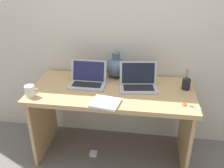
{
  "coord_description": "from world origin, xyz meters",
  "views": [
    {
      "loc": [
        0.28,
        -1.96,
        1.78
      ],
      "look_at": [
        0.0,
        0.0,
        0.79
      ],
      "focal_mm": 40.13,
      "sensor_mm": 36.0,
      "label": 1
    }
  ],
  "objects_px": {
    "coffee_mug": "(30,91)",
    "scissors": "(188,106)",
    "laptop_left": "(88,78)",
    "power_brick": "(93,154)",
    "notebook_stack": "(105,103)",
    "green_vase": "(116,67)",
    "pen_cup": "(186,84)",
    "laptop_right": "(138,81)"
  },
  "relations": [
    {
      "from": "green_vase",
      "to": "coffee_mug",
      "type": "height_order",
      "value": "green_vase"
    },
    {
      "from": "notebook_stack",
      "to": "scissors",
      "type": "distance_m",
      "value": 0.66
    },
    {
      "from": "coffee_mug",
      "to": "laptop_right",
      "type": "bearing_deg",
      "value": 18.62
    },
    {
      "from": "coffee_mug",
      "to": "scissors",
      "type": "distance_m",
      "value": 1.3
    },
    {
      "from": "coffee_mug",
      "to": "pen_cup",
      "type": "xyz_separation_m",
      "value": [
        1.31,
        0.32,
        0.0
      ]
    },
    {
      "from": "green_vase",
      "to": "pen_cup",
      "type": "relative_size",
      "value": 1.37
    },
    {
      "from": "pen_cup",
      "to": "scissors",
      "type": "xyz_separation_m",
      "value": [
        -0.01,
        -0.3,
        -0.05
      ]
    },
    {
      "from": "pen_cup",
      "to": "power_brick",
      "type": "bearing_deg",
      "value": -169.86
    },
    {
      "from": "laptop_left",
      "to": "pen_cup",
      "type": "height_order",
      "value": "laptop_left"
    },
    {
      "from": "laptop_left",
      "to": "laptop_right",
      "type": "xyz_separation_m",
      "value": [
        0.46,
        0.0,
        0.0
      ]
    },
    {
      "from": "laptop_left",
      "to": "notebook_stack",
      "type": "bearing_deg",
      "value": -56.52
    },
    {
      "from": "notebook_stack",
      "to": "power_brick",
      "type": "relative_size",
      "value": 3.17
    },
    {
      "from": "laptop_left",
      "to": "coffee_mug",
      "type": "height_order",
      "value": "laptop_left"
    },
    {
      "from": "laptop_left",
      "to": "scissors",
      "type": "xyz_separation_m",
      "value": [
        0.87,
        -0.27,
        -0.05
      ]
    },
    {
      "from": "green_vase",
      "to": "notebook_stack",
      "type": "distance_m",
      "value": 0.55
    },
    {
      "from": "laptop_left",
      "to": "pen_cup",
      "type": "xyz_separation_m",
      "value": [
        0.89,
        0.03,
        -0.01
      ]
    },
    {
      "from": "green_vase",
      "to": "power_brick",
      "type": "bearing_deg",
      "value": -118.85
    },
    {
      "from": "pen_cup",
      "to": "coffee_mug",
      "type": "bearing_deg",
      "value": -166.22
    },
    {
      "from": "laptop_right",
      "to": "scissors",
      "type": "xyz_separation_m",
      "value": [
        0.41,
        -0.27,
        -0.06
      ]
    },
    {
      "from": "green_vase",
      "to": "notebook_stack",
      "type": "relative_size",
      "value": 1.12
    },
    {
      "from": "green_vase",
      "to": "notebook_stack",
      "type": "height_order",
      "value": "green_vase"
    },
    {
      "from": "notebook_stack",
      "to": "power_brick",
      "type": "height_order",
      "value": "notebook_stack"
    },
    {
      "from": "coffee_mug",
      "to": "power_brick",
      "type": "height_order",
      "value": "coffee_mug"
    },
    {
      "from": "laptop_left",
      "to": "green_vase",
      "type": "height_order",
      "value": "green_vase"
    },
    {
      "from": "green_vase",
      "to": "power_brick",
      "type": "relative_size",
      "value": 3.55
    },
    {
      "from": "coffee_mug",
      "to": "scissors",
      "type": "xyz_separation_m",
      "value": [
        1.3,
        0.03,
        -0.05
      ]
    },
    {
      "from": "laptop_right",
      "to": "notebook_stack",
      "type": "distance_m",
      "value": 0.42
    },
    {
      "from": "laptop_left",
      "to": "laptop_right",
      "type": "relative_size",
      "value": 0.92
    },
    {
      "from": "laptop_right",
      "to": "green_vase",
      "type": "xyz_separation_m",
      "value": [
        -0.23,
        0.21,
        0.04
      ]
    },
    {
      "from": "notebook_stack",
      "to": "pen_cup",
      "type": "height_order",
      "value": "pen_cup"
    },
    {
      "from": "coffee_mug",
      "to": "scissors",
      "type": "relative_size",
      "value": 0.85
    },
    {
      "from": "green_vase",
      "to": "scissors",
      "type": "xyz_separation_m",
      "value": [
        0.64,
        -0.48,
        -0.09
      ]
    },
    {
      "from": "notebook_stack",
      "to": "green_vase",
      "type": "bearing_deg",
      "value": 88.33
    },
    {
      "from": "laptop_left",
      "to": "green_vase",
      "type": "bearing_deg",
      "value": 41.67
    },
    {
      "from": "notebook_stack",
      "to": "power_brick",
      "type": "bearing_deg",
      "value": 129.0
    },
    {
      "from": "laptop_right",
      "to": "coffee_mug",
      "type": "relative_size",
      "value": 2.95
    },
    {
      "from": "laptop_left",
      "to": "notebook_stack",
      "type": "distance_m",
      "value": 0.4
    },
    {
      "from": "coffee_mug",
      "to": "green_vase",
      "type": "bearing_deg",
      "value": 37.38
    },
    {
      "from": "power_brick",
      "to": "laptop_left",
      "type": "bearing_deg",
      "value": 112.47
    },
    {
      "from": "notebook_stack",
      "to": "pen_cup",
      "type": "bearing_deg",
      "value": 28.09
    },
    {
      "from": "laptop_right",
      "to": "green_vase",
      "type": "distance_m",
      "value": 0.31
    },
    {
      "from": "pen_cup",
      "to": "scissors",
      "type": "distance_m",
      "value": 0.3
    }
  ]
}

